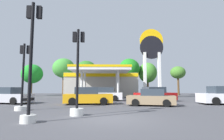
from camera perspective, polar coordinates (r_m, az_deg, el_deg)
name	(u,v)px	position (r m, az deg, el deg)	size (l,w,h in m)	color
ground_plane	(112,119)	(8.89, -0.15, -15.10)	(90.00, 90.00, 0.00)	#47474C
gas_station	(101,84)	(31.49, -3.34, -4.36)	(12.11, 12.19, 4.48)	#ADA89E
station_pole_sign	(152,54)	(29.01, 12.39, 4.84)	(3.66, 0.56, 10.77)	white
car_0	(88,96)	(16.75, -7.54, -8.27)	(4.45, 2.24, 1.55)	black
car_1	(9,96)	(19.95, -29.75, -7.16)	(4.62, 2.87, 1.54)	black
car_3	(155,95)	(20.62, 13.40, -7.64)	(4.75, 2.95, 1.58)	black
car_4	(104,95)	(21.36, -2.56, -7.74)	(4.54, 2.32, 1.57)	black
car_5	(151,98)	(15.59, 12.22, -8.63)	(4.18, 2.61, 1.39)	black
traffic_signal_0	(77,86)	(9.95, -10.85, -4.87)	(0.71, 0.71, 4.68)	silver
traffic_signal_1	(31,73)	(8.55, -24.25, -0.91)	(0.65, 0.68, 5.25)	silver
traffic_signal_2	(23,88)	(13.41, -26.32, -5.05)	(0.82, 0.82, 4.45)	silver
tree_0	(32,74)	(39.17, -23.85, -1.11)	(4.11, 4.11, 6.20)	brown
tree_1	(64,68)	(37.72, -14.96, 0.54)	(4.40, 4.40, 7.46)	brown
tree_2	(86,71)	(38.92, -8.16, -0.22)	(4.58, 4.58, 7.31)	brown
tree_3	(129,69)	(38.41, 5.46, 0.37)	(4.43, 4.43, 7.70)	brown
tree_4	(148,73)	(39.74, 11.14, -0.84)	(3.98, 3.98, 6.97)	brown
tree_5	(178,73)	(40.25, 20.03, -0.83)	(3.09, 3.09, 6.03)	brown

